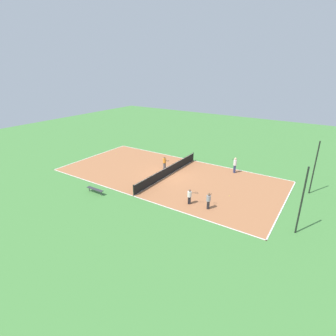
{
  "coord_description": "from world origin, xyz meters",
  "views": [
    {
      "loc": [
        22.33,
        14.72,
        11.31
      ],
      "look_at": [
        0.0,
        0.0,
        0.9
      ],
      "focal_mm": 28.0,
      "sensor_mm": 36.0,
      "label": 1
    }
  ],
  "objects_px": {
    "player_center_orange": "(165,162)",
    "tennis_ball_midcourt": "(116,154)",
    "player_far_white": "(190,196)",
    "fence_post_back_right": "(302,201)",
    "tennis_net": "(168,171)",
    "bench": "(95,189)",
    "player_near_white": "(235,164)",
    "fence_post_back_left": "(314,168)",
    "tennis_ball_left_sideline": "(229,196)",
    "player_baseline_gray": "(209,200)"
  },
  "relations": [
    {
      "from": "player_center_orange",
      "to": "tennis_ball_midcourt",
      "type": "bearing_deg",
      "value": -170.99
    },
    {
      "from": "player_far_white",
      "to": "fence_post_back_right",
      "type": "relative_size",
      "value": 0.27
    },
    {
      "from": "tennis_net",
      "to": "bench",
      "type": "distance_m",
      "value": 8.18
    },
    {
      "from": "player_near_white",
      "to": "fence_post_back_left",
      "type": "relative_size",
      "value": 0.35
    },
    {
      "from": "player_center_orange",
      "to": "tennis_net",
      "type": "bearing_deg",
      "value": -29.15
    },
    {
      "from": "player_far_white",
      "to": "fence_post_back_right",
      "type": "xyz_separation_m",
      "value": [
        -0.52,
        8.52,
        1.76
      ]
    },
    {
      "from": "bench",
      "to": "tennis_ball_left_sideline",
      "type": "distance_m",
      "value": 12.66
    },
    {
      "from": "tennis_net",
      "to": "fence_post_back_right",
      "type": "xyz_separation_m",
      "value": [
        3.81,
        13.63,
        1.99
      ]
    },
    {
      "from": "player_far_white",
      "to": "fence_post_back_left",
      "type": "distance_m",
      "value": 11.92
    },
    {
      "from": "tennis_ball_left_sideline",
      "to": "fence_post_back_right",
      "type": "xyz_separation_m",
      "value": [
        2.81,
        6.14,
        2.52
      ]
    },
    {
      "from": "fence_post_back_left",
      "to": "tennis_net",
      "type": "bearing_deg",
      "value": -74.38
    },
    {
      "from": "tennis_net",
      "to": "player_center_orange",
      "type": "height_order",
      "value": "player_center_orange"
    },
    {
      "from": "player_center_orange",
      "to": "fence_post_back_left",
      "type": "xyz_separation_m",
      "value": [
        -2.39,
        15.05,
        1.69
      ]
    },
    {
      "from": "tennis_net",
      "to": "player_far_white",
      "type": "distance_m",
      "value": 6.7
    },
    {
      "from": "tennis_net",
      "to": "tennis_ball_left_sideline",
      "type": "xyz_separation_m",
      "value": [
        1.0,
        7.49,
        -0.52
      ]
    },
    {
      "from": "tennis_ball_midcourt",
      "to": "player_near_white",
      "type": "bearing_deg",
      "value": 98.28
    },
    {
      "from": "bench",
      "to": "player_near_white",
      "type": "height_order",
      "value": "player_near_white"
    },
    {
      "from": "tennis_net",
      "to": "player_near_white",
      "type": "xyz_separation_m",
      "value": [
        -4.82,
        5.84,
        0.49
      ]
    },
    {
      "from": "player_near_white",
      "to": "player_center_orange",
      "type": "height_order",
      "value": "player_near_white"
    },
    {
      "from": "player_near_white",
      "to": "tennis_ball_midcourt",
      "type": "relative_size",
      "value": 26.48
    },
    {
      "from": "player_baseline_gray",
      "to": "fence_post_back_left",
      "type": "xyz_separation_m",
      "value": [
        -7.99,
        6.8,
        1.74
      ]
    },
    {
      "from": "player_center_orange",
      "to": "fence_post_back_left",
      "type": "height_order",
      "value": "fence_post_back_left"
    },
    {
      "from": "player_center_orange",
      "to": "tennis_ball_midcourt",
      "type": "height_order",
      "value": "player_center_orange"
    },
    {
      "from": "bench",
      "to": "player_baseline_gray",
      "type": "height_order",
      "value": "player_baseline_gray"
    },
    {
      "from": "player_near_white",
      "to": "fence_post_back_right",
      "type": "height_order",
      "value": "fence_post_back_right"
    },
    {
      "from": "fence_post_back_left",
      "to": "fence_post_back_right",
      "type": "xyz_separation_m",
      "value": [
        7.62,
        0.0,
        0.0
      ]
    },
    {
      "from": "player_near_white",
      "to": "tennis_ball_midcourt",
      "type": "xyz_separation_m",
      "value": [
        2.34,
        -16.06,
        -1.01
      ]
    },
    {
      "from": "fence_post_back_right",
      "to": "bench",
      "type": "bearing_deg",
      "value": -78.0
    },
    {
      "from": "player_baseline_gray",
      "to": "tennis_ball_left_sideline",
      "type": "distance_m",
      "value": 3.34
    },
    {
      "from": "player_baseline_gray",
      "to": "fence_post_back_right",
      "type": "xyz_separation_m",
      "value": [
        -0.36,
        6.8,
        1.74
      ]
    },
    {
      "from": "tennis_net",
      "to": "player_baseline_gray",
      "type": "distance_m",
      "value": 8.01
    },
    {
      "from": "tennis_ball_left_sideline",
      "to": "player_near_white",
      "type": "bearing_deg",
      "value": -164.17
    },
    {
      "from": "player_near_white",
      "to": "fence_post_back_left",
      "type": "xyz_separation_m",
      "value": [
        1.01,
        7.79,
        1.51
      ]
    },
    {
      "from": "fence_post_back_right",
      "to": "player_baseline_gray",
      "type": "bearing_deg",
      "value": -86.93
    },
    {
      "from": "tennis_net",
      "to": "bench",
      "type": "relative_size",
      "value": 5.97
    },
    {
      "from": "tennis_ball_left_sideline",
      "to": "bench",
      "type": "bearing_deg",
      "value": -59.45
    },
    {
      "from": "fence_post_back_left",
      "to": "player_far_white",
      "type": "bearing_deg",
      "value": -46.32
    },
    {
      "from": "bench",
      "to": "fence_post_back_left",
      "type": "height_order",
      "value": "fence_post_back_left"
    },
    {
      "from": "fence_post_back_right",
      "to": "player_far_white",
      "type": "bearing_deg",
      "value": -86.53
    },
    {
      "from": "player_near_white",
      "to": "player_far_white",
      "type": "relative_size",
      "value": 1.28
    },
    {
      "from": "tennis_ball_midcourt",
      "to": "player_center_orange",
      "type": "bearing_deg",
      "value": 83.15
    },
    {
      "from": "tennis_ball_left_sideline",
      "to": "fence_post_back_left",
      "type": "distance_m",
      "value": 8.19
    },
    {
      "from": "tennis_net",
      "to": "fence_post_back_left",
      "type": "relative_size",
      "value": 2.28
    },
    {
      "from": "tennis_net",
      "to": "player_near_white",
      "type": "height_order",
      "value": "player_near_white"
    },
    {
      "from": "player_center_orange",
      "to": "fence_post_back_left",
      "type": "bearing_deg",
      "value": 24.87
    },
    {
      "from": "player_far_white",
      "to": "player_baseline_gray",
      "type": "distance_m",
      "value": 1.73
    },
    {
      "from": "bench",
      "to": "fence_post_back_left",
      "type": "distance_m",
      "value": 20.53
    },
    {
      "from": "player_baseline_gray",
      "to": "tennis_ball_midcourt",
      "type": "bearing_deg",
      "value": 54.03
    },
    {
      "from": "player_center_orange",
      "to": "player_baseline_gray",
      "type": "xyz_separation_m",
      "value": [
        5.6,
        8.26,
        -0.05
      ]
    },
    {
      "from": "tennis_net",
      "to": "player_far_white",
      "type": "relative_size",
      "value": 8.35
    }
  ]
}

